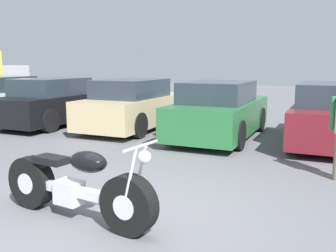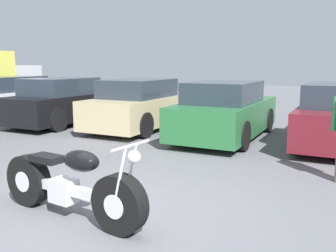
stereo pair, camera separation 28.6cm
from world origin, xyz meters
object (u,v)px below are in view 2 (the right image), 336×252
parked_car_black (65,102)px  parked_car_champagne (142,105)px  parked_car_white (16,98)px  parked_car_green (226,112)px  motorcycle (68,185)px

parked_car_black → parked_car_champagne: size_ratio=1.00×
parked_car_white → parked_car_green: size_ratio=1.00×
parked_car_champagne → parked_car_green: (2.68, -0.29, 0.00)m
motorcycle → parked_car_green: bearing=88.2°
motorcycle → parked_car_green: 5.80m
motorcycle → parked_car_champagne: (-2.50, 6.08, 0.27)m
parked_car_black → parked_car_champagne: bearing=6.3°
parked_car_white → motorcycle: bearing=-38.2°
motorcycle → parked_car_white: size_ratio=0.55×
motorcycle → parked_car_champagne: parked_car_champagne is taller
motorcycle → parked_car_black: parked_car_black is taller
parked_car_white → parked_car_champagne: bearing=-1.1°
parked_car_white → parked_car_black: 2.71m
parked_car_black → parked_car_white: bearing=171.5°
motorcycle → parked_car_white: bearing=141.8°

